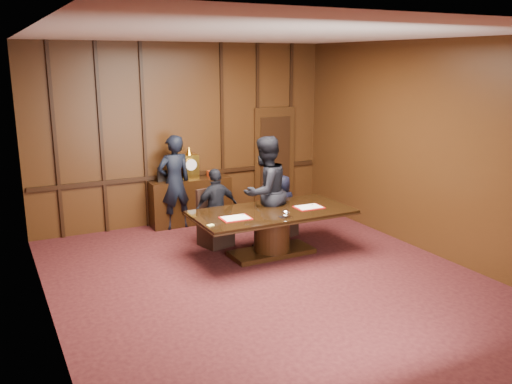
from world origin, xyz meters
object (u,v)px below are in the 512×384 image
conference_table (272,225)px  witness_right (265,192)px  signatory_right (282,206)px  witness_left (174,182)px  signatory_left (216,208)px  sideboard (190,199)px

conference_table → witness_right: bearing=75.3°
signatory_right → witness_left: bearing=-34.7°
conference_table → signatory_left: size_ratio=1.90×
witness_right → conference_table: bearing=55.7°
sideboard → witness_right: (0.70, -1.83, 0.48)m
signatory_left → sideboard: bearing=-99.8°
signatory_left → signatory_right: signatory_left is taller
sideboard → signatory_right: size_ratio=1.40×
conference_table → witness_right: (0.12, 0.47, 0.45)m
conference_table → signatory_left: (-0.65, 0.80, 0.18)m
signatory_right → witness_left: (-1.59, 1.34, 0.33)m
signatory_right → witness_right: (-0.53, -0.33, 0.39)m
signatory_left → witness_left: size_ratio=0.76×
witness_left → witness_right: witness_right is taller
signatory_left → witness_left: witness_left is taller
sideboard → signatory_left: (-0.08, -1.50, 0.20)m
conference_table → witness_left: witness_left is taller
sideboard → signatory_right: sideboard is taller
witness_left → signatory_right: bearing=135.1°
signatory_right → witness_right: size_ratio=0.60×
signatory_right → witness_right: 0.73m
signatory_right → signatory_left: bearing=5.5°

